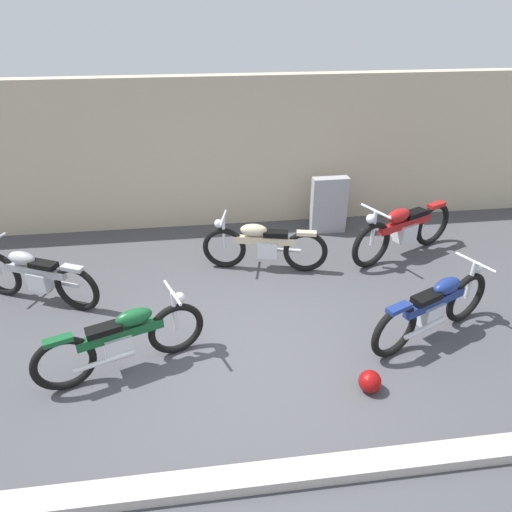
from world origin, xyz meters
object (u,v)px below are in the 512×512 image
(motorcycle_green, at_px, (123,339))
(motorcycle_red, at_px, (403,230))
(motorcycle_cream, at_px, (264,245))
(motorcycle_silver, at_px, (36,276))
(stone_marker, at_px, (329,205))
(motorcycle_blue, at_px, (434,308))
(helmet, at_px, (370,381))

(motorcycle_green, bearing_deg, motorcycle_red, 6.56)
(motorcycle_cream, height_order, motorcycle_silver, same)
(stone_marker, xyz_separation_m, motorcycle_blue, (0.49, -3.07, -0.08))
(helmet, xyz_separation_m, motorcycle_red, (1.52, 2.83, 0.34))
(helmet, height_order, motorcycle_cream, motorcycle_cream)
(motorcycle_blue, relative_size, motorcycle_silver, 1.03)
(stone_marker, distance_m, motorcycle_cream, 1.78)
(helmet, xyz_separation_m, motorcycle_green, (-2.63, 0.69, 0.29))
(helmet, relative_size, motorcycle_green, 0.14)
(motorcycle_green, distance_m, motorcycle_silver, 2.03)
(motorcycle_silver, distance_m, motorcycle_red, 5.54)
(stone_marker, height_order, motorcycle_red, stone_marker)
(motorcycle_green, bearing_deg, helmet, -35.42)
(helmet, height_order, motorcycle_blue, motorcycle_blue)
(motorcycle_silver, bearing_deg, motorcycle_blue, -171.14)
(motorcycle_green, xyz_separation_m, motorcycle_blue, (3.69, 0.10, 0.01))
(motorcycle_silver, bearing_deg, motorcycle_red, -148.98)
(helmet, relative_size, motorcycle_cream, 0.13)
(helmet, height_order, motorcycle_red, motorcycle_red)
(stone_marker, bearing_deg, motorcycle_green, -135.27)
(stone_marker, height_order, motorcycle_silver, stone_marker)
(helmet, distance_m, motorcycle_green, 2.74)
(motorcycle_red, bearing_deg, stone_marker, -71.70)
(helmet, bearing_deg, motorcycle_green, 165.33)
(motorcycle_blue, height_order, motorcycle_red, motorcycle_red)
(motorcycle_red, bearing_deg, motorcycle_cream, -20.85)
(motorcycle_green, bearing_deg, stone_marker, 23.99)
(motorcycle_cream, relative_size, motorcycle_silver, 1.06)
(stone_marker, xyz_separation_m, helmet, (-0.57, -3.86, -0.39))
(stone_marker, bearing_deg, motorcycle_red, -47.27)
(helmet, height_order, motorcycle_silver, motorcycle_silver)
(helmet, bearing_deg, stone_marker, 81.63)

